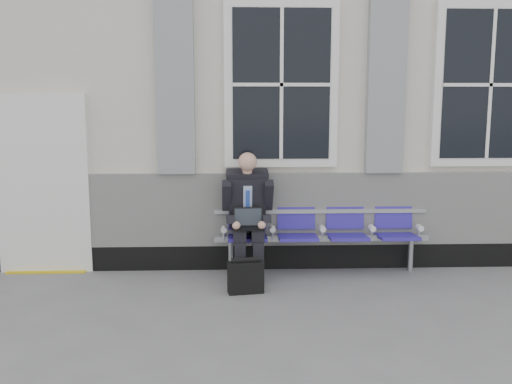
{
  "coord_description": "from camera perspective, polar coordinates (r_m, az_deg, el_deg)",
  "views": [
    {
      "loc": [
        -2.71,
        -5.38,
        2.05
      ],
      "look_at": [
        -2.47,
        0.9,
        1.05
      ],
      "focal_mm": 40.0,
      "sensor_mm": 36.0,
      "label": 1
    }
  ],
  "objects": [
    {
      "name": "ground",
      "position": [
        6.37,
        23.56,
        -10.56
      ],
      "size": [
        70.0,
        70.0,
        0.0
      ],
      "primitive_type": "plane",
      "color": "slate",
      "rests_on": "ground"
    },
    {
      "name": "station_building",
      "position": [
        9.26,
        14.94,
        9.78
      ],
      "size": [
        14.4,
        4.4,
        4.49
      ],
      "color": "beige",
      "rests_on": "ground"
    },
    {
      "name": "bench",
      "position": [
        6.95,
        6.57,
        -3.5
      ],
      "size": [
        2.6,
        0.47,
        0.91
      ],
      "color": "#9EA0A3",
      "rests_on": "ground"
    },
    {
      "name": "businessman",
      "position": [
        6.69,
        -0.83,
        -1.85
      ],
      "size": [
        0.6,
        0.81,
        1.47
      ],
      "color": "black",
      "rests_on": "ground"
    },
    {
      "name": "briefcase",
      "position": [
        6.23,
        -1.05,
        -8.45
      ],
      "size": [
        0.4,
        0.22,
        0.39
      ],
      "color": "black",
      "rests_on": "ground"
    }
  ]
}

